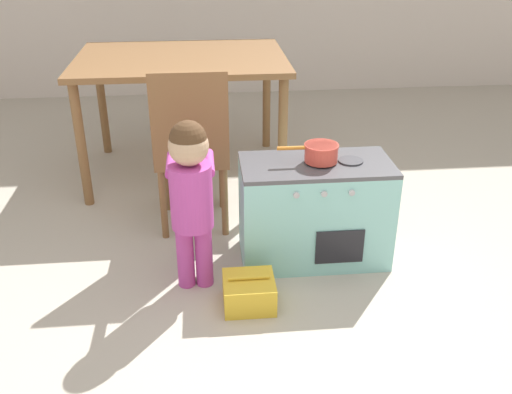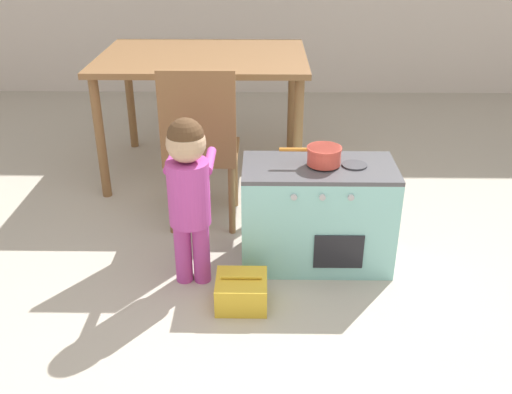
% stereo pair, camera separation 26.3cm
% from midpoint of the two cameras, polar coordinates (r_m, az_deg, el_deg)
% --- Properties ---
extents(ground_plane, '(16.00, 16.00, 0.00)m').
position_cam_midpoint_polar(ground_plane, '(2.19, 3.08, -19.11)').
color(ground_plane, '#B2A899').
extents(play_kitchen, '(0.72, 0.37, 0.52)m').
position_cam_midpoint_polar(play_kitchen, '(2.78, 8.83, -1.80)').
color(play_kitchen, '#8CD1CC').
rests_on(play_kitchen, ground_plane).
extents(toy_pot, '(0.29, 0.16, 0.08)m').
position_cam_midpoint_polar(toy_pot, '(2.65, 9.62, 4.14)').
color(toy_pot, '#E04C3D').
rests_on(toy_pot, play_kitchen).
extents(child_figure, '(0.21, 0.33, 0.80)m').
position_cam_midpoint_polar(child_figure, '(2.49, -3.79, 1.35)').
color(child_figure, '#BC429E').
rests_on(child_figure, ground_plane).
extents(toy_basket, '(0.23, 0.21, 0.15)m').
position_cam_midpoint_polar(toy_basket, '(2.55, 1.53, -9.51)').
color(toy_basket, gold).
rests_on(toy_basket, ground_plane).
extents(dining_table, '(1.28, 0.95, 0.77)m').
position_cam_midpoint_polar(dining_table, '(3.65, -3.19, 12.68)').
color(dining_table, brown).
rests_on(dining_table, ground_plane).
extents(dining_chair_near, '(0.38, 0.38, 0.90)m').
position_cam_midpoint_polar(dining_chair_near, '(2.99, -3.01, 5.06)').
color(dining_chair_near, brown).
rests_on(dining_chair_near, ground_plane).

